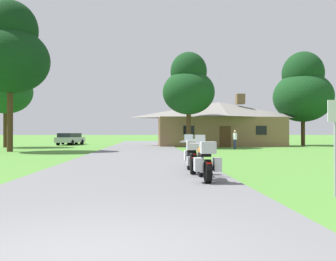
{
  "coord_description": "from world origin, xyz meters",
  "views": [
    {
      "loc": [
        0.67,
        -3.85,
        1.41
      ],
      "look_at": [
        1.94,
        19.39,
        1.57
      ],
      "focal_mm": 38.65,
      "sensor_mm": 36.0,
      "label": 1
    }
  ],
  "objects": [
    {
      "name": "stone_lodge",
      "position": [
        8.43,
        35.43,
        2.48
      ],
      "size": [
        13.97,
        6.89,
        5.72
      ],
      "color": "brown",
      "rests_on": "ground"
    },
    {
      "name": "asphalt_driveway",
      "position": [
        0.0,
        18.0,
        0.03
      ],
      "size": [
        6.4,
        80.0,
        0.06
      ],
      "primitive_type": "cube",
      "color": "slate",
      "rests_on": "ground"
    },
    {
      "name": "parked_silver_suv_far_left",
      "position": [
        -8.55,
        39.31,
        0.78
      ],
      "size": [
        2.78,
        4.89,
        1.4
      ],
      "rotation": [
        0.0,
        0.0,
        -0.22
      ],
      "color": "#ADAFB7",
      "rests_on": "ground"
    },
    {
      "name": "tree_left_far",
      "position": [
        -13.34,
        32.45,
        6.1
      ],
      "size": [
        5.13,
        5.13,
        9.48
      ],
      "color": "#422D19",
      "rests_on": "ground"
    },
    {
      "name": "parked_red_sedan_far_left",
      "position": [
        -8.91,
        42.57,
        0.64
      ],
      "size": [
        2.19,
        4.34,
        1.2
      ],
      "rotation": [
        0.0,
        0.0,
        -0.08
      ],
      "color": "maroon",
      "rests_on": "ground"
    },
    {
      "name": "motorcycle_orange_farthest_in_row",
      "position": [
        2.41,
        10.31,
        0.61
      ],
      "size": [
        0.72,
        2.08,
        1.3
      ],
      "rotation": [
        0.0,
        0.0,
        0.01
      ],
      "color": "black",
      "rests_on": "asphalt_driveway"
    },
    {
      "name": "tree_left_near",
      "position": [
        -9.8,
        24.09,
        7.61
      ],
      "size": [
        5.86,
        5.86,
        11.47
      ],
      "color": "#422D19",
      "rests_on": "ground"
    },
    {
      "name": "ground_plane",
      "position": [
        0.0,
        20.0,
        0.0
      ],
      "size": [
        500.0,
        500.0,
        0.0
      ],
      "primitive_type": "plane",
      "color": "#4C8433"
    },
    {
      "name": "motorcycle_orange_nearest_to_camera",
      "position": [
        2.28,
        6.3,
        0.61
      ],
      "size": [
        0.72,
        2.08,
        1.3
      ],
      "rotation": [
        0.0,
        0.0,
        -0.01
      ],
      "color": "black",
      "rests_on": "asphalt_driveway"
    },
    {
      "name": "motorcycle_blue_second_in_row",
      "position": [
        2.14,
        8.5,
        0.62
      ],
      "size": [
        0.66,
        2.08,
        1.3
      ],
      "rotation": [
        0.0,
        0.0,
        -0.02
      ],
      "color": "black",
      "rests_on": "asphalt_driveway"
    },
    {
      "name": "metal_signpost_roadside",
      "position": [
        4.8,
        3.92,
        1.35
      ],
      "size": [
        0.36,
        0.06,
        2.14
      ],
      "color": "#9EA0A5",
      "rests_on": "ground"
    },
    {
      "name": "tree_by_lodge_front",
      "position": [
        4.47,
        29.97,
        5.82
      ],
      "size": [
        4.91,
        4.91,
        9.05
      ],
      "color": "#422D19",
      "rests_on": "ground"
    },
    {
      "name": "tree_right_of_lodge",
      "position": [
        18.12,
        36.0,
        6.27
      ],
      "size": [
        6.61,
        6.61,
        10.6
      ],
      "color": "#422D19",
      "rests_on": "ground"
    },
    {
      "name": "bystander_white_shirt_near_lodge",
      "position": [
        8.15,
        26.97,
        0.93
      ],
      "size": [
        0.29,
        0.54,
        1.67
      ],
      "rotation": [
        0.0,
        0.0,
        4.93
      ],
      "color": "navy",
      "rests_on": "ground"
    }
  ]
}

